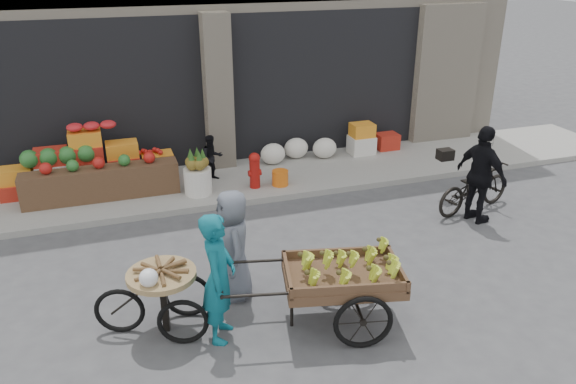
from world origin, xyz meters
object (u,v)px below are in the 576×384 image
object	(u,v)px
seated_person	(212,158)
fire_hydrant	(255,169)
orange_bucket	(280,178)
tricycle_cart	(162,292)
banana_cart	(339,273)
vendor_grey	(233,245)
bicycle	(474,187)
cyclist	(481,175)
pineapple_bin	(198,181)
vendor_woman	(219,278)

from	to	relation	value
seated_person	fire_hydrant	bearing A→B (deg)	-52.88
orange_bucket	tricycle_cart	xyz separation A→B (m)	(-2.72, -3.76, 0.30)
banana_cart	vendor_grey	size ratio (longest dim) A/B	1.66
orange_bucket	bicycle	size ratio (longest dim) A/B	0.19
seated_person	banana_cart	world-z (taller)	seated_person
seated_person	cyclist	size ratio (longest dim) A/B	0.54
pineapple_bin	seated_person	xyz separation A→B (m)	(0.40, 0.60, 0.21)
pineapple_bin	tricycle_cart	size ratio (longest dim) A/B	0.36
tricycle_cart	bicycle	bearing A→B (deg)	31.91
pineapple_bin	orange_bucket	world-z (taller)	pineapple_bin
vendor_grey	bicycle	distance (m)	4.94
vendor_woman	vendor_grey	xyz separation A→B (m)	(0.37, 0.82, -0.05)
pineapple_bin	bicycle	bearing A→B (deg)	-24.06
pineapple_bin	seated_person	size ratio (longest dim) A/B	0.56
orange_bucket	bicycle	bearing A→B (deg)	-32.97
pineapple_bin	seated_person	world-z (taller)	seated_person
fire_hydrant	orange_bucket	distance (m)	0.55
vendor_grey	pineapple_bin	bearing A→B (deg)	178.63
pineapple_bin	fire_hydrant	world-z (taller)	fire_hydrant
seated_person	vendor_woman	xyz separation A→B (m)	(-0.88, -4.79, 0.25)
pineapple_bin	vendor_woman	size ratio (longest dim) A/B	0.31
orange_bucket	vendor_grey	xyz separation A→B (m)	(-1.71, -3.27, 0.51)
banana_cart	cyclist	distance (m)	3.98
pineapple_bin	cyclist	distance (m)	5.10
banana_cart	bicycle	world-z (taller)	banana_cart
fire_hydrant	banana_cart	bearing A→B (deg)	-91.76
fire_hydrant	orange_bucket	world-z (taller)	fire_hydrant
fire_hydrant	pineapple_bin	bearing A→B (deg)	177.40
orange_bucket	vendor_grey	world-z (taller)	vendor_grey
pineapple_bin	banana_cart	distance (m)	4.53
fire_hydrant	vendor_grey	xyz separation A→B (m)	(-1.21, -3.32, 0.27)
pineapple_bin	seated_person	distance (m)	0.75
bicycle	cyclist	bearing A→B (deg)	139.93
pineapple_bin	vendor_grey	xyz separation A→B (m)	(-0.11, -3.37, 0.41)
vendor_woman	seated_person	bearing A→B (deg)	12.01
banana_cart	seated_person	bearing A→B (deg)	109.13
cyclist	seated_person	bearing A→B (deg)	39.24
bicycle	vendor_grey	bearing A→B (deg)	91.81
banana_cart	vendor_woman	size ratio (longest dim) A/B	1.55
vendor_grey	cyclist	distance (m)	4.64
pineapple_bin	vendor_woman	distance (m)	4.25
seated_person	vendor_grey	xyz separation A→B (m)	(-0.51, -3.97, 0.19)
bicycle	vendor_woman	bearing A→B (deg)	99.01
orange_bucket	vendor_woman	size ratio (longest dim) A/B	0.19
tricycle_cart	cyclist	xyz separation A→B (m)	(5.56, 1.39, 0.30)
orange_bucket	seated_person	xyz separation A→B (m)	(-1.20, 0.70, 0.31)
banana_cart	bicycle	distance (m)	4.36
fire_hydrant	bicycle	xyz separation A→B (m)	(3.54, -2.02, -0.05)
cyclist	vendor_woman	bearing A→B (deg)	95.79
tricycle_cart	pineapple_bin	bearing A→B (deg)	88.49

